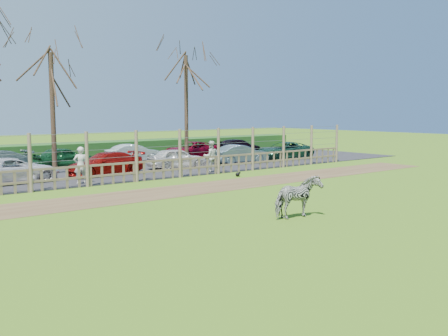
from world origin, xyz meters
TOP-DOWN VIEW (x-y plane):
  - ground at (0.00, 0.00)m, footprint 120.00×120.00m
  - dirt_strip at (0.00, 4.50)m, footprint 34.00×2.80m
  - asphalt at (0.00, 14.50)m, footprint 44.00×13.00m
  - hedge at (0.00, 21.50)m, footprint 46.00×2.00m
  - fence at (0.00, 8.00)m, footprint 30.16×0.16m
  - tree_mid at (-2.00, 13.50)m, footprint 4.80×4.80m
  - tree_right at (7.00, 14.00)m, footprint 4.80×4.80m
  - zebra at (0.04, -2.49)m, footprint 1.65×0.82m
  - visitor_a at (-2.45, 8.87)m, footprint 0.69×0.51m
  - visitor_b at (4.98, 8.67)m, footprint 0.99×0.86m
  - crow at (5.09, 6.47)m, footprint 0.30×0.22m
  - car_2 at (-4.88, 11.09)m, footprint 4.51×2.46m
  - car_3 at (-0.18, 11.11)m, footprint 4.23×1.92m
  - car_4 at (4.43, 11.24)m, footprint 3.66×1.81m
  - car_5 at (9.23, 11.10)m, footprint 3.78×1.74m
  - car_6 at (13.50, 11.39)m, footprint 4.46×2.32m
  - car_10 at (-0.49, 16.16)m, footprint 3.65×1.79m
  - car_11 at (4.13, 15.93)m, footprint 3.73×1.55m
  - car_12 at (8.59, 15.73)m, footprint 4.48×2.38m
  - car_13 at (13.13, 15.97)m, footprint 4.17×1.76m

SIDE VIEW (x-z plane):
  - ground at x=0.00m, z-range 0.00..0.00m
  - dirt_strip at x=0.00m, z-range 0.00..0.01m
  - asphalt at x=0.00m, z-range 0.00..0.04m
  - crow at x=5.09m, z-range 0.00..0.24m
  - hedge at x=0.00m, z-range 0.00..1.10m
  - car_2 at x=-4.88m, z-range 0.04..1.24m
  - car_3 at x=-0.18m, z-range 0.04..1.24m
  - car_4 at x=4.43m, z-range 0.04..1.24m
  - car_5 at x=9.23m, z-range 0.04..1.24m
  - car_6 at x=13.50m, z-range 0.04..1.24m
  - car_10 at x=-0.49m, z-range 0.04..1.24m
  - car_11 at x=4.13m, z-range 0.04..1.24m
  - car_12 at x=8.59m, z-range 0.04..1.24m
  - car_13 at x=13.13m, z-range 0.04..1.24m
  - zebra at x=0.04m, z-range 0.00..1.36m
  - fence at x=0.00m, z-range -0.45..2.05m
  - visitor_a at x=-2.45m, z-range 0.04..1.76m
  - visitor_b at x=4.98m, z-range 0.04..1.76m
  - tree_mid at x=-2.00m, z-range 1.45..8.28m
  - tree_right at x=7.00m, z-range 1.57..8.92m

